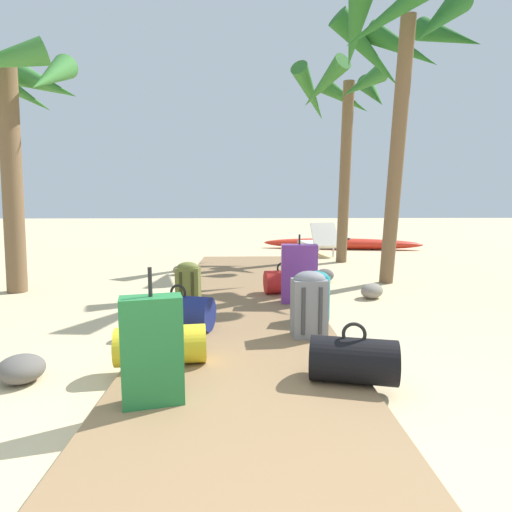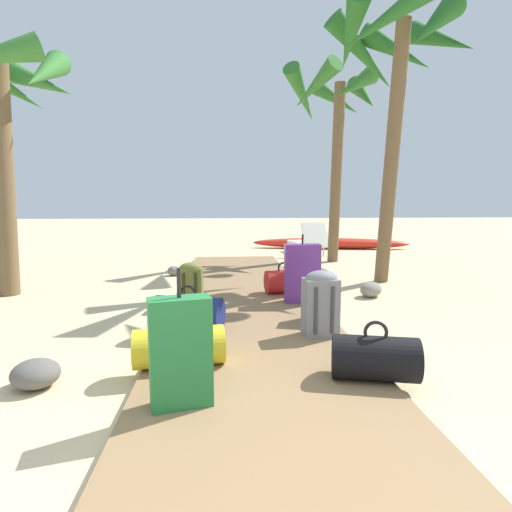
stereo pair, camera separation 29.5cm
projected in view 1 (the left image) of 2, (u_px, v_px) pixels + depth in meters
ground_plane at (242, 318)px, 4.59m from camera, size 60.00×60.00×0.00m
boardwalk at (242, 298)px, 5.37m from camera, size 1.74×7.86×0.08m
backpack_olive at (188, 281)px, 5.03m from camera, size 0.30×0.24×0.49m
duffel_bag_black at (353, 360)px, 2.76m from camera, size 0.63×0.43×0.42m
duffel_bag_yellow at (161, 345)px, 3.07m from camera, size 0.70×0.37×0.40m
backpack_teal at (316, 295)px, 4.18m from camera, size 0.32×0.28×0.52m
duffel_bag_navy at (179, 313)px, 3.90m from camera, size 0.71×0.49×0.44m
suitcase_purple at (299, 274)px, 4.94m from camera, size 0.44×0.22×0.83m
suitcase_green at (152, 350)px, 2.44m from camera, size 0.39×0.24×0.83m
duffel_bag_red at (283, 282)px, 5.49m from camera, size 0.51×0.37×0.42m
backpack_grey at (309, 302)px, 3.69m from camera, size 0.32×0.25×0.60m
palm_tree_near_right at (400, 53)px, 6.02m from camera, size 2.14×2.28×4.31m
palm_tree_far_right at (341, 108)px, 8.47m from camera, size 2.02×2.13×4.11m
palm_tree_near_left at (6, 97)px, 5.66m from camera, size 2.03×2.19×3.55m
lounge_chair at (318, 242)px, 10.11m from camera, size 0.79×1.57×0.82m
kayak at (341, 244)px, 11.45m from camera, size 4.39×1.37×0.31m
rock_left_far at (180, 270)px, 7.35m from camera, size 0.32×0.32×0.17m
rock_right_near at (372, 291)px, 5.54m from camera, size 0.44×0.44×0.21m
rock_right_mid at (325, 275)px, 6.74m from camera, size 0.34×0.33×0.21m
rock_left_mid at (21, 369)px, 2.95m from camera, size 0.47×0.46×0.20m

